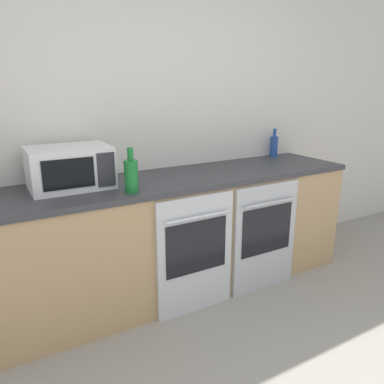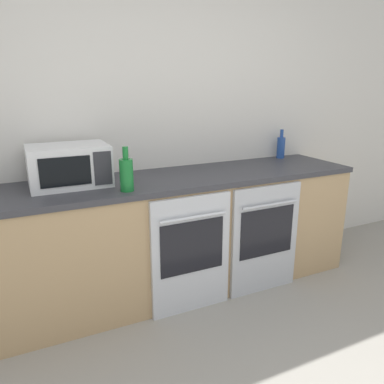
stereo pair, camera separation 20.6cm
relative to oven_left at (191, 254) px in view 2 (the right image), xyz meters
name	(u,v)px [view 2 (the right image)]	position (x,y,z in m)	size (l,w,h in m)	color
wall_back	(156,119)	(0.03, 0.70, 0.87)	(10.00, 0.06, 2.60)	silver
counter_back	(175,234)	(0.03, 0.34, 0.02)	(2.90, 0.68, 0.91)	tan
oven_left	(191,254)	(0.00, 0.00, 0.00)	(0.59, 0.06, 0.85)	silver
oven_right	(265,239)	(0.62, 0.00, 0.00)	(0.59, 0.06, 0.85)	#B7BABF
microwave	(69,165)	(-0.70, 0.43, 0.61)	(0.51, 0.38, 0.27)	silver
bottle_green	(126,174)	(-0.40, 0.12, 0.59)	(0.09, 0.09, 0.29)	#19722D
bottle_blue	(281,147)	(1.19, 0.59, 0.58)	(0.07, 0.07, 0.26)	#234793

